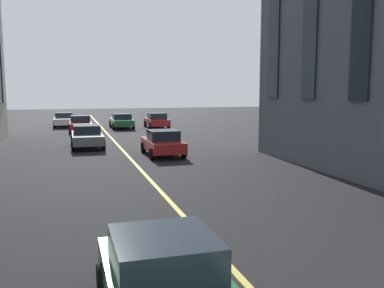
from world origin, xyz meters
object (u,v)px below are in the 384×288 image
car_green_near (167,284)px  car_red_parked_a (163,143)px  car_grey_mid (87,136)px  car_red_oncoming (80,124)px  car_silver_trailing (64,119)px  car_green_parked_b (122,121)px  car_red_far (157,120)px

car_green_near → car_red_parked_a: size_ratio=1.00×
car_grey_mid → car_red_oncoming: car_red_oncoming is taller
car_red_parked_a → car_red_oncoming: same height
car_grey_mid → car_silver_trailing: same height
car_green_near → car_red_oncoming: 30.73m
car_grey_mid → car_green_parked_b: bearing=-16.6°
car_green_near → car_grey_mid: bearing=0.6°
car_silver_trailing → car_red_oncoming: 5.98m
car_red_far → car_red_oncoming: (-2.02, 6.94, 0.00)m
car_green_near → car_red_far: size_ratio=1.00×
car_red_far → car_silver_trailing: (3.80, 8.29, 0.00)m
car_green_near → car_red_parked_a: (16.48, -3.60, 0.00)m
car_silver_trailing → car_red_oncoming: (-5.82, -1.34, -0.00)m
car_green_near → car_red_far: (32.75, -6.64, 0.00)m
car_green_near → car_red_oncoming: same height
car_red_far → car_red_parked_a: same height
car_green_parked_b → car_green_near: bearing=174.1°
car_grey_mid → car_silver_trailing: bearing=5.3°
car_silver_trailing → car_red_parked_a: car_red_parked_a is taller
car_green_parked_b → car_red_oncoming: 4.52m
car_red_far → car_green_parked_b: 3.24m
car_red_oncoming → car_red_parked_a: bearing=-164.7°
car_red_far → car_green_near: bearing=168.5°
car_red_parked_a → car_silver_trailing: bearing=14.6°
car_green_parked_b → car_red_oncoming: (-2.53, 3.75, -0.00)m
car_silver_trailing → car_red_parked_a: 20.74m
car_green_parked_b → car_grey_mid: bearing=163.4°
car_grey_mid → car_green_parked_b: 12.76m
car_silver_trailing → car_red_far: bearing=-114.6°
car_grey_mid → car_green_near: bearing=-179.4°
car_green_near → car_green_parked_b: size_ratio=0.89×
car_green_parked_b → car_red_parked_a: (-16.77, -0.15, -0.00)m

